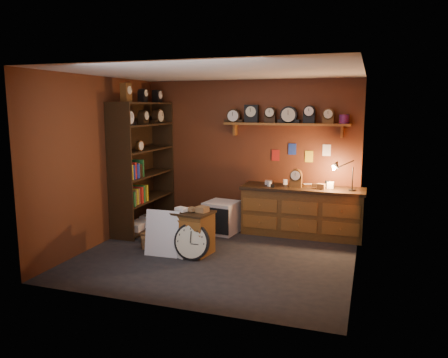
% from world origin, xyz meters
% --- Properties ---
extents(floor, '(4.00, 4.00, 0.00)m').
position_xyz_m(floor, '(0.00, 0.00, 0.00)').
color(floor, black).
rests_on(floor, ground).
extents(room_shell, '(4.02, 3.62, 2.71)m').
position_xyz_m(room_shell, '(0.04, 0.11, 1.72)').
color(room_shell, '#5E2D16').
rests_on(room_shell, ground).
extents(shelving_unit, '(0.47, 1.60, 2.58)m').
position_xyz_m(shelving_unit, '(-1.79, 0.98, 1.25)').
color(shelving_unit, black).
rests_on(shelving_unit, ground).
extents(workbench, '(2.10, 0.66, 1.36)m').
position_xyz_m(workbench, '(1.05, 1.47, 0.47)').
color(workbench, brown).
rests_on(workbench, ground).
extents(low_cabinet, '(0.65, 0.58, 0.74)m').
position_xyz_m(low_cabinet, '(-0.38, -0.03, 0.36)').
color(low_cabinet, brown).
rests_on(low_cabinet, ground).
extents(big_round_clock, '(0.55, 0.17, 0.55)m').
position_xyz_m(big_round_clock, '(-0.29, -0.28, 0.27)').
color(big_round_clock, black).
rests_on(big_round_clock, ground).
extents(white_panel, '(0.54, 0.17, 0.70)m').
position_xyz_m(white_panel, '(-0.78, -0.27, 0.00)').
color(white_panel, silver).
rests_on(white_panel, ground).
extents(mini_fridge, '(0.61, 0.63, 0.56)m').
position_xyz_m(mini_fridge, '(-0.32, 1.16, 0.28)').
color(mini_fridge, silver).
rests_on(mini_fridge, ground).
extents(floor_box_a, '(0.24, 0.21, 0.14)m').
position_xyz_m(floor_box_a, '(-1.29, 0.30, 0.07)').
color(floor_box_a, brown).
rests_on(floor_box_a, ground).
extents(floor_box_b, '(0.30, 0.33, 0.13)m').
position_xyz_m(floor_box_b, '(-0.46, -0.18, 0.07)').
color(floor_box_b, white).
rests_on(floor_box_b, ground).
extents(floor_box_c, '(0.29, 0.28, 0.17)m').
position_xyz_m(floor_box_c, '(-1.15, -0.00, 0.08)').
color(floor_box_c, brown).
rests_on(floor_box_c, ground).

